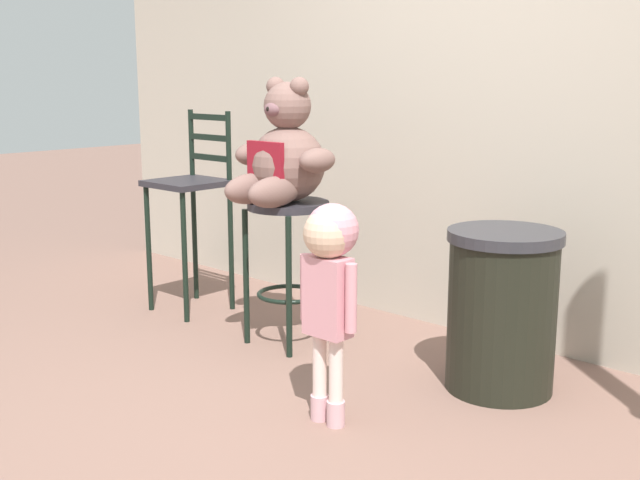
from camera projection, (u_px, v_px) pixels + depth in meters
name	position (u px, v px, depth m)	size (l,w,h in m)	color
ground_plane	(253.00, 431.00, 3.22)	(24.00, 24.00, 0.00)	#805E52
bar_stool_with_teddy	(289.00, 241.00, 4.19)	(0.43, 0.43, 0.78)	#28272D
teddy_bear	(284.00, 157.00, 4.07)	(0.61, 0.55, 0.64)	#775850
child_walking	(329.00, 266.00, 3.18)	(0.29, 0.23, 0.93)	#D3A1A9
trash_bin	(502.00, 310.00, 3.59)	(0.52, 0.52, 0.75)	black
bar_chair_empty	(192.00, 195.00, 4.78)	(0.42, 0.42, 1.22)	#28272D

